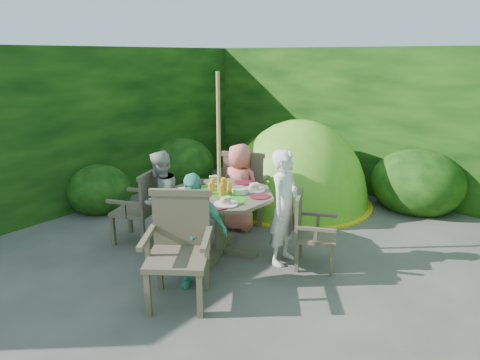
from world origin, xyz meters
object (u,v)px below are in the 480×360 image
Objects in this scene: dome_tent at (296,203)px; parasol_pole at (219,167)px; garden_chair_back at (246,185)px; patio_table at (220,202)px; child_left at (160,199)px; garden_chair_left at (140,206)px; child_front at (193,230)px; child_back at (240,187)px; garden_chair_right at (310,230)px; garden_chair_front at (179,246)px; child_right at (285,208)px.

parasol_pole is at bearing -70.93° from dome_tent.
dome_tent reaches higher than garden_chair_back.
child_left reaches higher than patio_table.
garden_chair_left is at bearing 42.02° from garden_chair_back.
garden_chair_left is at bearing 135.50° from child_front.
garden_chair_left is at bearing 47.50° from child_back.
garden_chair_back is at bearing 40.99° from garden_chair_right.
garden_chair_front is at bearing -70.74° from parasol_pole.
child_front is at bearing -66.88° from dome_tent.
garden_chair_front is at bearing 38.28° from child_left.
child_back is (0.47, 1.03, -0.01)m from child_left.
garden_chair_left is at bearing -159.54° from patio_table.
patio_table is 1.42× the size of child_back.
child_right is (-0.29, -0.10, 0.23)m from garden_chair_right.
garden_chair_left is (-1.03, -0.39, -0.16)m from patio_table.
child_front is at bearing 47.83° from child_left.
garden_chair_right is 0.67× the size of child_front.
garden_chair_right is at bearing 92.67° from child_left.
child_left is (-0.37, -1.30, 0.06)m from garden_chair_back.
child_left reaches higher than garden_chair_left.
child_left is at bearing 56.51° from child_back.
parasol_pole is at bearing 81.66° from child_front.
child_back is (-0.28, 0.75, -0.49)m from parasol_pole.
patio_table is at bearing 85.44° from garden_chair_right.
child_back is (-0.64, 1.78, 0.05)m from garden_chair_front.
child_front is at bearing 52.15° from garden_chair_left.
garden_chair_back is 0.29m from child_back.
child_left is 0.44× the size of dome_tent.
child_left is at bearing -159.40° from patio_table.
dome_tent reaches higher than child_right.
dome_tent reaches higher than child_left.
child_back is (0.10, -0.27, 0.06)m from garden_chair_back.
child_front reaches higher than garden_chair_front.
child_front is at bearing -69.47° from parasol_pole.
child_back is at bearing 86.64° from garden_chair_back.
child_left is at bearing 126.66° from child_front.
patio_table is 1.27× the size of child_right.
dome_tent is (-0.56, 3.21, -0.56)m from garden_chair_front.
parasol_pole is 1.62× the size of child_right.
child_front reaches higher than child_left.
parasol_pole reaches higher than child_left.
child_right is at bearing 20.53° from parasol_pole.
dome_tent is (0.08, 1.43, -0.61)m from child_back.
child_left is (-1.50, -0.56, -0.06)m from child_right.
garden_chair_back is 1.35m from child_right.
child_back is (-1.03, 0.47, -0.07)m from child_right.
garden_chair_front is at bearing -103.12° from child_front.
garden_chair_left is 0.75× the size of child_left.
child_back is at bearing -79.32° from dome_tent.
parasol_pole reaches higher than dome_tent.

